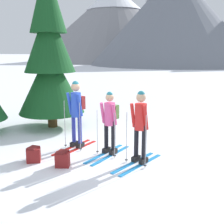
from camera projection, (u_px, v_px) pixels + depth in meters
The scene contains 8 objects.
ground_plane at pixel (103, 154), 7.41m from camera, with size 400.00×400.00×0.00m, color white.
skier_in_blue at pixel (76, 110), 7.69m from camera, with size 0.70×1.58×1.87m.
skier_in_pink at pixel (110, 120), 7.23m from camera, with size 0.75×1.67×1.65m.
skier_in_red at pixel (140, 124), 6.60m from camera, with size 0.90×1.65×1.76m.
pine_tree_near at pixel (50, 55), 9.53m from camera, with size 2.27×2.27×5.48m.
backpack_on_snow_front at pixel (62, 159), 6.55m from camera, with size 0.37×0.32×0.38m.
backpack_on_snow_beside at pixel (34, 155), 6.82m from camera, with size 0.39×0.36×0.38m.
mountain_ridge_distant at pixel (159, 20), 64.55m from camera, with size 71.55×54.03×19.15m.
Camera 1 is at (2.39, -6.60, 2.65)m, focal length 45.10 mm.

